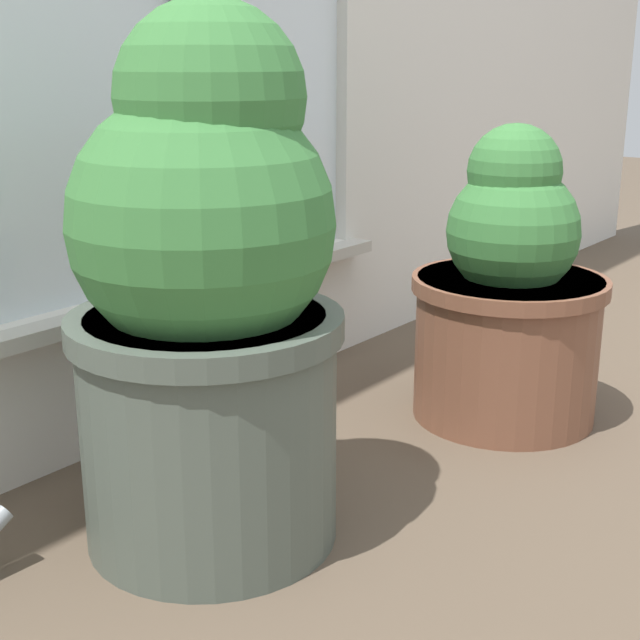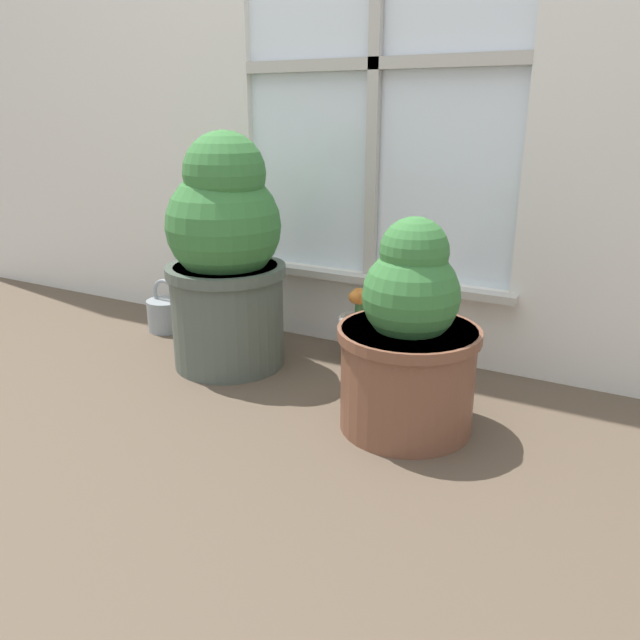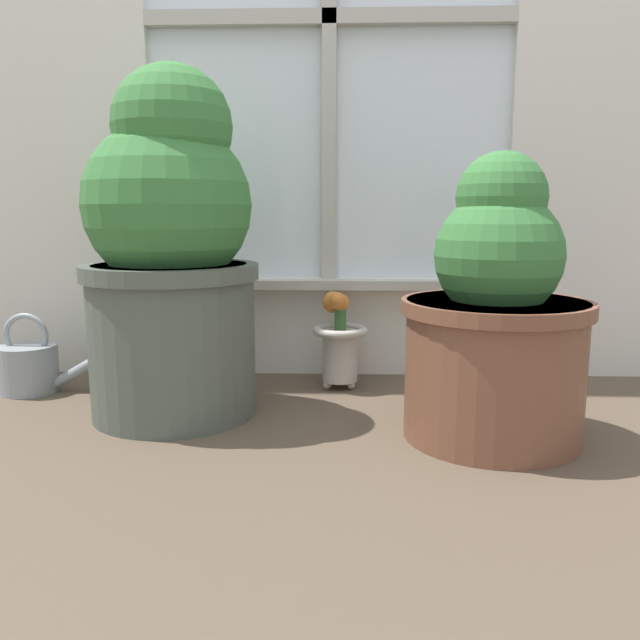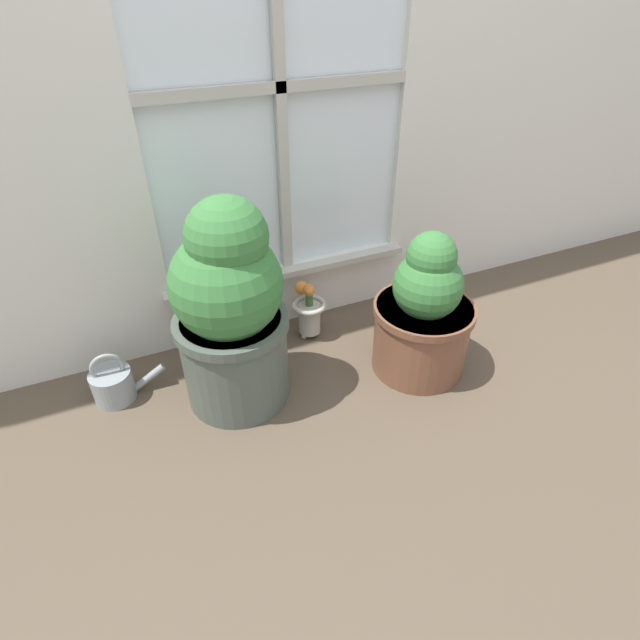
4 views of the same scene
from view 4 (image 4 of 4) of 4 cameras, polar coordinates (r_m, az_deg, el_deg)
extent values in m
plane|color=brown|center=(1.65, 5.22, -12.30)|extent=(10.00, 10.00, 0.00)
cube|color=silver|center=(2.05, -3.73, 3.39)|extent=(0.92, 0.05, 0.26)
cube|color=white|center=(1.77, -4.94, 25.18)|extent=(0.92, 0.02, 1.29)
cube|color=#BCB7AD|center=(1.75, -4.61, 25.04)|extent=(0.04, 0.02, 1.29)
cube|color=#BCB7AD|center=(1.75, -4.61, 25.04)|extent=(0.92, 0.02, 0.04)
cube|color=#BCB7AD|center=(1.95, -3.39, 5.62)|extent=(0.98, 0.06, 0.02)
cylinder|color=#4C564C|center=(1.67, -9.63, -4.23)|extent=(0.34, 0.34, 0.32)
cylinder|color=#4C564C|center=(1.59, -10.14, -0.22)|extent=(0.36, 0.36, 0.03)
cylinder|color=#38281E|center=(1.58, -10.18, 0.11)|extent=(0.32, 0.32, 0.01)
sphere|color=#387538|center=(1.51, -10.67, 3.97)|extent=(0.34, 0.34, 0.34)
sphere|color=#387538|center=(1.44, -10.63, 9.25)|extent=(0.24, 0.24, 0.24)
ellipsoid|color=#387538|center=(1.50, -6.76, 3.32)|extent=(0.11, 0.18, 0.22)
cylinder|color=brown|center=(1.82, 11.39, -1.88)|extent=(0.33, 0.33, 0.27)
cylinder|color=brown|center=(1.75, 11.85, 1.22)|extent=(0.35, 0.35, 0.03)
cylinder|color=#38281E|center=(1.75, 11.88, 1.45)|extent=(0.31, 0.31, 0.01)
sphere|color=#387538|center=(1.70, 12.24, 3.88)|extent=(0.24, 0.24, 0.24)
sphere|color=#387538|center=(1.65, 12.64, 7.09)|extent=(0.16, 0.16, 0.16)
ellipsoid|color=#387538|center=(1.74, 14.25, 3.89)|extent=(0.04, 0.11, 0.16)
sphere|color=#BCB7AD|center=(2.03, -1.54, -0.92)|extent=(0.02, 0.02, 0.02)
sphere|color=#BCB7AD|center=(1.99, -1.74, -1.85)|extent=(0.02, 0.02, 0.02)
sphere|color=#BCB7AD|center=(2.00, -0.30, -1.47)|extent=(0.02, 0.02, 0.02)
cylinder|color=#BCB7AD|center=(1.97, -1.22, 0.22)|extent=(0.09, 0.09, 0.13)
torus|color=#BCB7AD|center=(1.93, -1.24, 1.73)|extent=(0.13, 0.13, 0.02)
cylinder|color=#386633|center=(1.91, -1.25, 2.59)|extent=(0.03, 0.03, 0.07)
sphere|color=orange|center=(1.89, -1.27, 3.46)|extent=(0.04, 0.04, 0.04)
sphere|color=orange|center=(1.91, -2.13, 3.71)|extent=(0.05, 0.05, 0.05)
sphere|color=orange|center=(1.87, -1.27, 3.34)|extent=(0.04, 0.04, 0.04)
cylinder|color=gray|center=(1.84, -22.58, -6.92)|extent=(0.14, 0.14, 0.11)
cylinder|color=gray|center=(1.84, -18.96, -6.20)|extent=(0.12, 0.02, 0.08)
torus|color=gray|center=(1.79, -23.16, -5.01)|extent=(0.11, 0.01, 0.11)
camera|label=1|loc=(0.92, -53.15, -22.37)|focal=50.00mm
camera|label=2|loc=(1.48, 67.36, -5.84)|focal=35.00mm
camera|label=3|loc=(1.01, 40.65, -30.44)|focal=35.00mm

